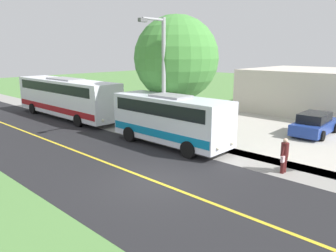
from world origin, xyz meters
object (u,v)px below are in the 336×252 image
object	(u,v)px
street_light_pole	(162,74)
tree_curbside	(176,58)
transit_bus_rear	(66,96)
pedestrian_with_bags	(285,155)
parked_car_near	(315,124)
shuttle_bus_front	(170,118)

from	to	relation	value
street_light_pole	tree_curbside	size ratio (longest dim) A/B	0.94
transit_bus_rear	tree_curbside	size ratio (longest dim) A/B	1.54
transit_bus_rear	street_light_pole	world-z (taller)	street_light_pole
street_light_pole	pedestrian_with_bags	bearing A→B (deg)	88.64
transit_bus_rear	street_light_pole	xyz separation A→B (m)	(-0.33, 10.57, 2.25)
pedestrian_with_bags	parked_car_near	bearing A→B (deg)	-169.07
shuttle_bus_front	street_light_pole	distance (m)	2.65
shuttle_bus_front	tree_curbside	world-z (taller)	tree_curbside
parked_car_near	shuttle_bus_front	bearing A→B (deg)	-32.25
parked_car_near	pedestrian_with_bags	bearing A→B (deg)	10.93
shuttle_bus_front	pedestrian_with_bags	xyz separation A→B (m)	(-0.23, 6.72, -0.76)
pedestrian_with_bags	street_light_pole	distance (m)	8.40
shuttle_bus_front	street_light_pole	world-z (taller)	street_light_pole
shuttle_bus_front	transit_bus_rear	size ratio (longest dim) A/B	0.64
street_light_pole	transit_bus_rear	bearing A→B (deg)	-88.23
shuttle_bus_front	transit_bus_rear	distance (m)	11.63
street_light_pole	tree_curbside	xyz separation A→B (m)	(-2.53, -1.17, 0.86)
street_light_pole	tree_curbside	world-z (taller)	tree_curbside
street_light_pole	parked_car_near	bearing A→B (deg)	141.34
pedestrian_with_bags	tree_curbside	bearing A→B (deg)	-106.90
shuttle_bus_front	tree_curbside	bearing A→B (deg)	-142.87
street_light_pole	parked_car_near	distance (m)	10.52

